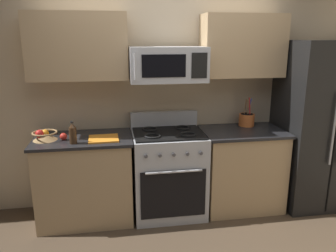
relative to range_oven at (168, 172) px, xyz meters
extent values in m
plane|color=#473828|center=(0.00, -0.71, -0.47)|extent=(16.00, 16.00, 0.00)
cube|color=tan|center=(0.00, 0.39, 0.83)|extent=(8.00, 0.10, 2.60)
cube|color=tan|center=(-0.89, 0.00, -0.03)|extent=(0.95, 0.60, 0.88)
cube|color=black|center=(-0.89, 0.00, 0.42)|extent=(0.99, 0.64, 0.03)
cube|color=#B2B5BA|center=(0.00, 0.00, -0.02)|extent=(0.76, 0.64, 0.91)
cube|color=black|center=(0.00, -0.33, -0.11)|extent=(0.67, 0.01, 0.51)
cylinder|color=#B2B5BA|center=(0.00, -0.35, 0.15)|extent=(0.57, 0.02, 0.02)
cube|color=black|center=(0.00, 0.00, 0.44)|extent=(0.73, 0.58, 0.02)
cube|color=#B2B5BA|center=(0.00, 0.29, 0.53)|extent=(0.76, 0.06, 0.18)
torus|color=black|center=(-0.18, -0.14, 0.46)|extent=(0.17, 0.17, 0.02)
torus|color=black|center=(0.18, -0.14, 0.46)|extent=(0.17, 0.17, 0.02)
torus|color=black|center=(-0.18, 0.13, 0.46)|extent=(0.17, 0.17, 0.02)
torus|color=black|center=(0.18, 0.13, 0.46)|extent=(0.17, 0.17, 0.02)
cylinder|color=#4C4C51|center=(-0.27, -0.33, 0.32)|extent=(0.04, 0.02, 0.04)
cylinder|color=#4C4C51|center=(-0.14, -0.33, 0.32)|extent=(0.04, 0.02, 0.04)
cylinder|color=#4C4C51|center=(0.00, -0.33, 0.32)|extent=(0.04, 0.02, 0.04)
cylinder|color=#4C4C51|center=(0.14, -0.33, 0.32)|extent=(0.04, 0.02, 0.04)
cylinder|color=#4C4C51|center=(0.27, -0.33, 0.32)|extent=(0.04, 0.02, 0.04)
cube|color=tan|center=(0.84, 0.00, -0.03)|extent=(0.86, 0.60, 0.88)
cube|color=black|center=(0.84, 0.00, 0.42)|extent=(0.90, 0.64, 0.03)
cube|color=black|center=(1.70, -0.02, 0.46)|extent=(0.78, 0.71, 1.87)
cube|color=black|center=(1.70, -0.38, 0.46)|extent=(0.01, 0.01, 1.78)
cylinder|color=#B2B5BA|center=(1.65, -0.40, 0.51)|extent=(0.02, 0.02, 0.75)
cube|color=#B2B5BA|center=(0.00, 0.03, 1.16)|extent=(0.78, 0.40, 0.35)
cube|color=black|center=(-0.07, -0.17, 1.16)|extent=(0.43, 0.01, 0.22)
cube|color=black|center=(0.28, -0.17, 1.16)|extent=(0.16, 0.01, 0.25)
cylinder|color=#B2B5BA|center=(-0.35, -0.20, 1.16)|extent=(0.02, 0.02, 0.25)
cube|color=tan|center=(-0.89, 0.17, 1.34)|extent=(0.98, 0.34, 0.66)
cube|color=tan|center=(0.85, 0.17, 1.34)|extent=(0.89, 0.34, 0.66)
cylinder|color=#D1662D|center=(0.95, 0.19, 0.51)|extent=(0.18, 0.18, 0.14)
cylinder|color=black|center=(0.95, 0.19, 0.52)|extent=(0.15, 0.15, 0.12)
cylinder|color=olive|center=(0.96, 0.18, 0.62)|extent=(0.02, 0.04, 0.31)
cylinder|color=olive|center=(0.94, 0.22, 0.60)|extent=(0.05, 0.03, 0.28)
cylinder|color=red|center=(0.98, 0.16, 0.62)|extent=(0.06, 0.06, 0.31)
cylinder|color=olive|center=(0.96, 0.18, 0.61)|extent=(0.05, 0.08, 0.29)
cylinder|color=blue|center=(0.97, 0.20, 0.61)|extent=(0.05, 0.08, 0.29)
cone|color=#9E7A4C|center=(-1.25, -0.02, 0.48)|extent=(0.24, 0.24, 0.08)
torus|color=#9E7A4C|center=(-1.25, -0.02, 0.51)|extent=(0.24, 0.24, 0.02)
sphere|color=red|center=(-1.30, -0.04, 0.51)|extent=(0.08, 0.08, 0.08)
sphere|color=orange|center=(-1.25, -0.01, 0.50)|extent=(0.07, 0.07, 0.07)
sphere|color=red|center=(-1.07, -0.05, 0.47)|extent=(0.07, 0.07, 0.07)
cube|color=orange|center=(-0.67, -0.10, 0.44)|extent=(0.30, 0.29, 0.02)
cylinder|color=#382314|center=(-0.96, -0.18, 0.52)|extent=(0.07, 0.07, 0.16)
cone|color=#382314|center=(-0.96, -0.18, 0.62)|extent=(0.06, 0.06, 0.05)
cylinder|color=black|center=(-0.96, -0.18, 0.65)|extent=(0.03, 0.03, 0.01)
camera|label=1|loc=(-0.56, -3.34, 1.41)|focal=35.38mm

